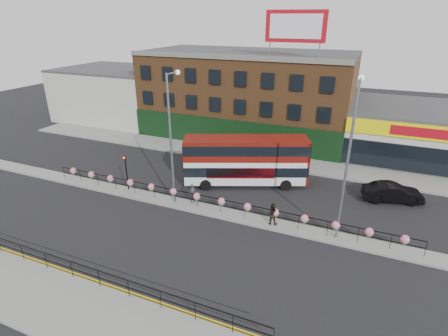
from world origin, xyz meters
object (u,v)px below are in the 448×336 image
at_px(lamp_column_west, 172,129).
at_px(pedestrian_a, 193,194).
at_px(car, 393,193).
at_px(pedestrian_b, 272,214).
at_px(lamp_column_east, 350,149).
at_px(double_decker_bus, 246,156).

bearing_deg(lamp_column_west, pedestrian_a, 9.01).
xyz_separation_m(car, pedestrian_b, (-8.15, -7.49, 0.22)).
bearing_deg(lamp_column_east, car, 63.19).
height_order(pedestrian_a, lamp_column_west, lamp_column_west).
relative_size(double_decker_bus, lamp_column_west, 1.07).
distance_m(pedestrian_a, pedestrian_b, 6.78).
bearing_deg(lamp_column_west, pedestrian_b, -2.65).
bearing_deg(lamp_column_east, pedestrian_b, -175.06).
height_order(lamp_column_west, lamp_column_east, lamp_column_east).
bearing_deg(double_decker_bus, pedestrian_a, -117.11).
bearing_deg(pedestrian_a, car, -51.84).
bearing_deg(pedestrian_b, lamp_column_east, 173.15).
bearing_deg(car, lamp_column_west, 97.39).
height_order(double_decker_bus, pedestrian_a, double_decker_bus).
bearing_deg(car, lamp_column_east, 137.07).
xyz_separation_m(pedestrian_a, pedestrian_b, (6.75, -0.61, 0.02)).
bearing_deg(lamp_column_west, car, 23.50).
distance_m(car, lamp_column_west, 18.65).
xyz_separation_m(car, pedestrian_a, (-14.89, -6.88, 0.19)).
bearing_deg(car, pedestrian_a, 98.67).
bearing_deg(double_decker_bus, lamp_column_east, -32.03).
height_order(car, lamp_column_west, lamp_column_west).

